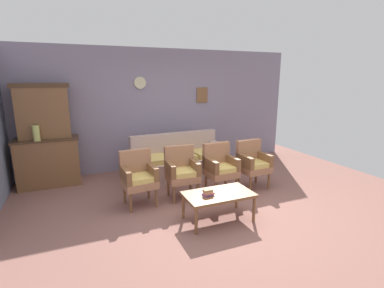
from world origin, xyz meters
name	(u,v)px	position (x,y,z in m)	size (l,w,h in m)	color
ground_plane	(218,209)	(0.00, 0.00, 0.00)	(7.68, 7.68, 0.00)	#84564C
wall_back_with_decor	(166,109)	(0.00, 2.63, 1.35)	(6.40, 0.09, 2.70)	gray
side_cabinet	(49,162)	(-2.52, 2.25, 0.47)	(1.16, 0.55, 0.93)	brown
cabinet_upper_hutch	(43,111)	(-2.52, 2.33, 1.45)	(0.99, 0.38, 1.03)	brown
vase_on_cabinet	(36,133)	(-2.65, 2.07, 1.07)	(0.12, 0.12, 0.29)	#B5BB60
floral_couch	(179,162)	(-0.02, 1.70, 0.33)	(1.97, 0.88, 0.90)	tan
armchair_by_doorway	(138,175)	(-1.11, 0.70, 0.50)	(0.56, 0.53, 0.90)	#9E6B4C
armchair_near_cabinet	(182,170)	(-0.35, 0.70, 0.50)	(0.55, 0.52, 0.90)	#9E6B4C
armchair_row_middle	(220,166)	(0.37, 0.64, 0.50)	(0.54, 0.51, 0.90)	#9E6B4C
armchair_near_couch_end	(253,162)	(1.06, 0.62, 0.50)	(0.54, 0.51, 0.90)	#9E6B4C
coffee_table	(218,196)	(-0.16, -0.29, 0.38)	(1.00, 0.56, 0.42)	brown
book_stack_on_table	(208,193)	(-0.33, -0.31, 0.46)	(0.16, 0.12, 0.09)	#7C498F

